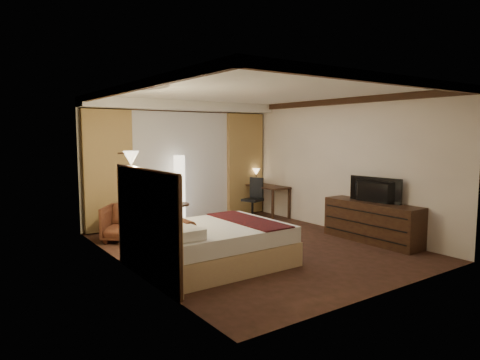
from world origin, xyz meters
TOP-DOWN VIEW (x-y plane):
  - floor at (0.00, 0.00)m, footprint 4.50×5.50m
  - ceiling at (0.00, 0.00)m, footprint 4.50×5.50m
  - back_wall at (0.00, 2.75)m, footprint 4.50×0.02m
  - left_wall at (-2.25, 0.00)m, footprint 0.02×5.50m
  - right_wall at (2.25, 0.00)m, footprint 0.02×5.50m
  - crown_molding at (0.00, 0.00)m, footprint 4.50×5.50m
  - soffit at (0.00, 2.50)m, footprint 4.50×0.50m
  - curtain_sheer at (0.00, 2.67)m, footprint 2.48×0.04m
  - curtain_left_drape at (-1.70, 2.61)m, footprint 1.00×0.14m
  - curtain_right_drape at (1.70, 2.61)m, footprint 1.00×0.14m
  - wall_sconce at (-2.09, 0.31)m, footprint 0.24×0.24m
  - bed at (-1.13, -0.52)m, footprint 2.12×1.65m
  - headboard at (-2.20, -0.52)m, footprint 0.12×1.95m
  - armchair at (-1.72, 1.69)m, footprint 0.99×0.98m
  - side_table at (-0.52, 1.93)m, footprint 0.51×0.51m
  - floor_lamp at (-0.21, 2.41)m, footprint 0.32×0.32m
  - desk at (1.95, 2.04)m, footprint 0.55×1.16m
  - desk_lamp at (1.95, 2.47)m, footprint 0.18×0.18m
  - office_chair at (1.48, 1.99)m, footprint 0.60×0.60m
  - dresser at (2.00, -1.00)m, footprint 0.50×1.90m
  - television at (1.97, -1.00)m, footprint 0.70×1.10m

SIDE VIEW (x-z plane):
  - floor at x=0.00m, z-range -0.01..0.01m
  - side_table at x=-0.52m, z-range 0.00..0.56m
  - bed at x=-1.13m, z-range 0.00..0.62m
  - dresser at x=2.00m, z-range 0.00..0.74m
  - armchair at x=-1.72m, z-range 0.00..0.75m
  - desk at x=1.95m, z-range 0.00..0.75m
  - office_chair at x=1.48m, z-range 0.00..0.97m
  - headboard at x=-2.20m, z-range 0.00..1.50m
  - floor_lamp at x=-0.21m, z-range 0.00..1.54m
  - desk_lamp at x=1.95m, z-range 0.75..1.09m
  - television at x=1.97m, z-range 0.97..1.11m
  - curtain_sheer at x=0.00m, z-range 0.02..2.48m
  - curtain_left_drape at x=-1.70m, z-range 0.02..2.48m
  - curtain_right_drape at x=1.70m, z-range 0.02..2.48m
  - back_wall at x=0.00m, z-range 0.00..2.70m
  - left_wall at x=-2.25m, z-range 0.00..2.70m
  - right_wall at x=2.25m, z-range 0.00..2.70m
  - wall_sconce at x=-2.09m, z-range 1.50..1.74m
  - soffit at x=0.00m, z-range 2.50..2.70m
  - crown_molding at x=0.00m, z-range 2.58..2.70m
  - ceiling at x=0.00m, z-range 2.70..2.71m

